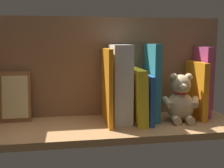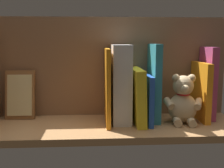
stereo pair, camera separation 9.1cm
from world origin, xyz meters
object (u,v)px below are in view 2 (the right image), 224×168
object	(u,v)px
dictionary_thick_white	(121,83)
picture_frame_leaning	(20,95)
teddy_bear	(183,102)
book_0	(207,83)

from	to	relation	value
dictionary_thick_white	picture_frame_leaning	xyz separation A→B (cm)	(35.60, -5.28, -4.62)
dictionary_thick_white	picture_frame_leaning	size ratio (longest dim) A/B	1.52
teddy_bear	dictionary_thick_white	bearing A→B (deg)	-2.37
teddy_bear	picture_frame_leaning	xyz separation A→B (cm)	(56.36, -9.02, 1.22)
teddy_bear	picture_frame_leaning	distance (cm)	57.09
dictionary_thick_white	book_0	bearing A→B (deg)	-176.24
teddy_bear	dictionary_thick_white	distance (cm)	21.89
dictionary_thick_white	picture_frame_leaning	bearing A→B (deg)	-8.44
book_0	picture_frame_leaning	bearing A→B (deg)	-2.75
book_0	teddy_bear	size ratio (longest dim) A/B	1.53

